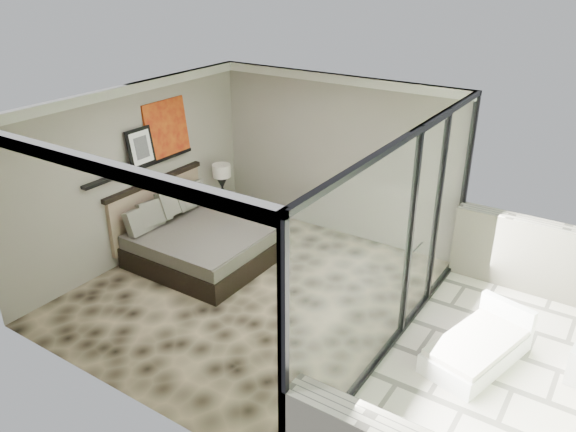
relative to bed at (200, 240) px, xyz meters
The scene contains 13 objects.
floor 1.38m from the bed, 16.02° to the right, with size 5.00×5.00×0.00m, color black.
ceiling 2.79m from the bed, 16.02° to the right, with size 4.50×5.00×0.02m, color silver.
back_wall 2.70m from the bed, 58.87° to the left, with size 4.50×0.02×2.80m, color gray.
left_wall 1.48m from the bed, 159.00° to the right, with size 0.02×5.00×2.80m, color gray.
glass_wall 3.71m from the bed, ahead, with size 0.08×5.00×2.80m, color white.
terrace_slab 5.06m from the bed, ahead, with size 3.00×5.00×0.12m, color beige.
picture_ledge 1.49m from the bed, 163.39° to the right, with size 0.12×2.20×0.05m, color black.
bed is the anchor object (origin of this frame).
nightstand 1.41m from the bed, 117.26° to the left, with size 0.50×0.50×0.50m, color black.
table_lamp 1.55m from the bed, 114.35° to the left, with size 0.33×0.33×0.61m.
abstract_canvas 1.91m from the bed, 157.83° to the left, with size 0.04×0.90×0.90m, color #C04010.
framed_print 1.74m from the bed, 163.01° to the right, with size 0.03×0.50×0.60m, color black.
lounger 4.53m from the bed, ahead, with size 1.06×1.56×0.56m.
Camera 1 is at (4.35, -5.59, 4.50)m, focal length 35.00 mm.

